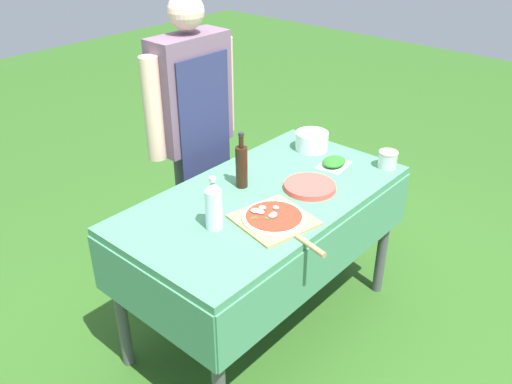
# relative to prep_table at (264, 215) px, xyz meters

# --- Properties ---
(ground_plane) EXTENTS (12.00, 12.00, 0.00)m
(ground_plane) POSITION_rel_prep_table_xyz_m (0.00, 0.00, -0.69)
(ground_plane) COLOR #2D5B1E
(prep_table) EXTENTS (1.43, 0.77, 0.79)m
(prep_table) POSITION_rel_prep_table_xyz_m (0.00, 0.00, 0.00)
(prep_table) COLOR #478960
(prep_table) RESTS_ON ground
(person_cook) EXTENTS (0.60, 0.20, 1.61)m
(person_cook) POSITION_rel_prep_table_xyz_m (0.16, 0.65, 0.26)
(person_cook) COLOR #4C4C51
(person_cook) RESTS_ON ground
(pizza_on_peel) EXTENTS (0.36, 0.49, 0.05)m
(pizza_on_peel) POSITION_rel_prep_table_xyz_m (-0.15, -0.19, 0.12)
(pizza_on_peel) COLOR tan
(pizza_on_peel) RESTS_ON prep_table
(oil_bottle) EXTENTS (0.06, 0.06, 0.28)m
(oil_bottle) POSITION_rel_prep_table_xyz_m (-0.01, 0.14, 0.22)
(oil_bottle) COLOR black
(oil_bottle) RESTS_ON prep_table
(water_bottle) EXTENTS (0.07, 0.07, 0.24)m
(water_bottle) POSITION_rel_prep_table_xyz_m (-0.35, -0.02, 0.22)
(water_bottle) COLOR silver
(water_bottle) RESTS_ON prep_table
(herb_container) EXTENTS (0.19, 0.16, 0.04)m
(herb_container) POSITION_rel_prep_table_xyz_m (0.47, -0.07, 0.13)
(herb_container) COLOR silver
(herb_container) RESTS_ON prep_table
(mixing_tub) EXTENTS (0.18, 0.18, 0.10)m
(mixing_tub) POSITION_rel_prep_table_xyz_m (0.55, 0.13, 0.16)
(mixing_tub) COLOR silver
(mixing_tub) RESTS_ON prep_table
(plate_stack) EXTENTS (0.25, 0.25, 0.02)m
(plate_stack) POSITION_rel_prep_table_xyz_m (0.19, -0.13, 0.12)
(plate_stack) COLOR #DB4C42
(plate_stack) RESTS_ON prep_table
(sauce_jar) EXTENTS (0.10, 0.10, 0.09)m
(sauce_jar) POSITION_rel_prep_table_xyz_m (0.63, -0.29, 0.15)
(sauce_jar) COLOR silver
(sauce_jar) RESTS_ON prep_table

